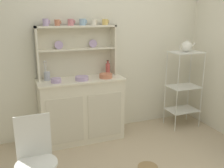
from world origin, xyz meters
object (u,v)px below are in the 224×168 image
Objects in this scene: utensil_jar at (47,76)px; wire_chair at (35,154)px; hutch_cabinet at (81,109)px; porcelain_teapot at (187,46)px; hutch_shelf_unit at (76,47)px; jam_bottle at (108,69)px; cup_lilac_0 at (46,22)px; bowl_mixing_large at (56,80)px; bakers_rack at (184,83)px.

wire_chair is at bearing -103.47° from utensil_jar.
porcelain_teapot reaches higher than hutch_cabinet.
hutch_shelf_unit reaches higher than porcelain_teapot.
hutch_cabinet is 5.44× the size of jam_bottle.
cup_lilac_0 is at bearing 77.44° from wire_chair.
bowl_mixing_large is at bearing -74.79° from cup_lilac_0.
jam_bottle is at bearing -10.57° from hutch_shelf_unit.
cup_lilac_0 is (-0.38, 0.12, 1.14)m from hutch_cabinet.
wire_chair is 4.10× the size of jam_bottle.
bakers_rack is 1.36× the size of wire_chair.
porcelain_teapot is at bearing -4.48° from hutch_cabinet.
wire_chair is at bearing -122.15° from hutch_cabinet.
bowl_mixing_large is (0.05, -0.20, -0.70)m from cup_lilac_0.
hutch_shelf_unit is 1.68m from bakers_rack.
utensil_jar is 2.01m from porcelain_teapot.
cup_lilac_0 is at bearing 172.82° from porcelain_teapot.
cup_lilac_0 is 0.36× the size of porcelain_teapot.
hutch_cabinet is 12.66× the size of cup_lilac_0.
utensil_jar reaches higher than jam_bottle.
bowl_mixing_large is at bearing -59.63° from utensil_jar.
wire_chair is at bearing -156.14° from porcelain_teapot.
wire_chair is (-0.71, -1.12, 0.07)m from hutch_cabinet.
hutch_shelf_unit is at bearing 169.58° from porcelain_teapot.
porcelain_teapot is at bearing 180.00° from bakers_rack.
utensil_jar is (-0.04, -0.04, -0.66)m from cup_lilac_0.
hutch_shelf_unit reaches higher than jam_bottle.
porcelain_teapot is (1.89, -0.05, 0.34)m from bowl_mixing_large.
porcelain_teapot is at bearing -1.48° from bowl_mixing_large.
hutch_cabinet is 1.07× the size of hutch_shelf_unit.
utensil_jar is 1.04× the size of porcelain_teapot.
porcelain_teapot reaches higher than bakers_rack.
wire_chair is (-2.26, -1.00, -0.17)m from bakers_rack.
bakers_rack is at bearing -5.78° from utensil_jar.
jam_bottle is 0.84m from utensil_jar.
bowl_mixing_large is (-1.89, 0.05, 0.20)m from bakers_rack.
hutch_shelf_unit is at bearing 6.25° from cup_lilac_0.
bowl_mixing_large is at bearing -167.93° from jam_bottle.
cup_lilac_0 reaches higher than hutch_cabinet.
bowl_mixing_large is (-0.33, -0.07, 0.45)m from hutch_cabinet.
bowl_mixing_large is 0.18m from utensil_jar.
utensil_jar is at bearing 120.37° from bowl_mixing_large.
utensil_jar is at bearing -168.34° from hutch_shelf_unit.
bowl_mixing_large is 0.53× the size of porcelain_teapot.
porcelain_teapot is at bearing 25.84° from wire_chair.
bowl_mixing_large is (0.38, 1.05, 0.37)m from wire_chair.
bakers_rack is 0.54m from porcelain_teapot.
bakers_rack is 4.53× the size of utensil_jar.
cup_lilac_0 is 0.43× the size of jam_bottle.
porcelain_teapot is (1.56, -0.12, 0.79)m from hutch_cabinet.
bakers_rack is at bearing -10.35° from jam_bottle.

